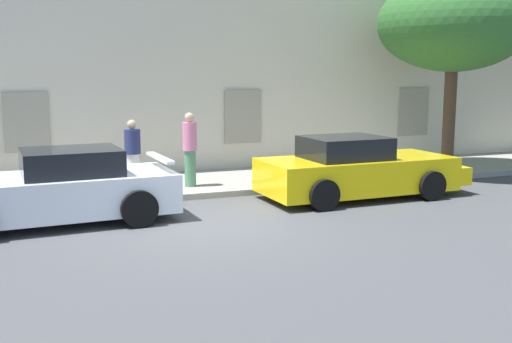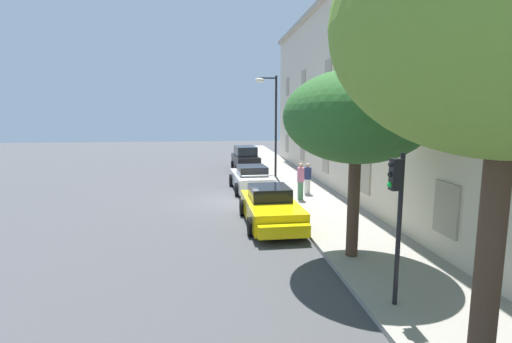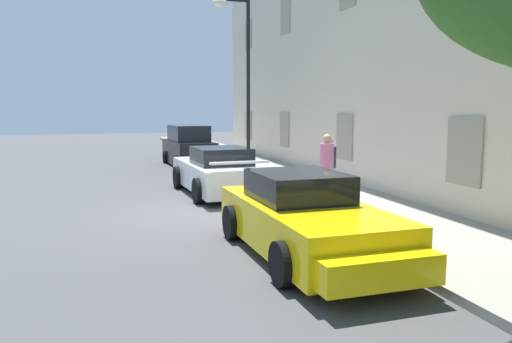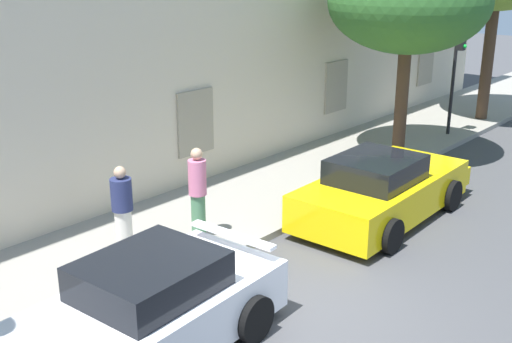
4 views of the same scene
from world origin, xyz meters
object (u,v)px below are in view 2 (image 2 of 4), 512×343
tree_near_kerb (512,25)px  sportscar_yellow_flank (271,209)px  pedestrian_admiring (308,178)px  sportscar_red_lead (251,179)px  tree_midblock (357,117)px  street_lamp (270,109)px  traffic_light (397,202)px  pedestrian_strolling (301,181)px  hatchback_parked (245,159)px

tree_near_kerb → sportscar_yellow_flank: bearing=-169.6°
tree_near_kerb → pedestrian_admiring: (-14.09, 0.91, -4.46)m
sportscar_red_lead → pedestrian_admiring: 3.45m
tree_midblock → street_lamp: (-14.19, -0.28, 0.37)m
sportscar_red_lead → tree_near_kerb: bearing=6.4°
tree_near_kerb → tree_midblock: bearing=179.2°
sportscar_yellow_flank → traffic_light: traffic_light is taller
pedestrian_strolling → sportscar_red_lead: bearing=-148.3°
hatchback_parked → traffic_light: size_ratio=1.24×
street_lamp → pedestrian_strolling: bearing=3.9°
tree_midblock → pedestrian_strolling: tree_midblock is taller
sportscar_yellow_flank → tree_midblock: (3.78, 1.78, 3.52)m
pedestrian_admiring → traffic_light: bearing=-5.1°
hatchback_parked → pedestrian_admiring: (9.62, 2.35, 0.14)m
hatchback_parked → tree_midblock: 18.56m
sportscar_red_lead → traffic_light: bearing=7.1°
traffic_light → street_lamp: street_lamp is taller
hatchback_parked → pedestrian_strolling: 11.00m
pedestrian_strolling → sportscar_yellow_flank: bearing=-28.9°
pedestrian_strolling → tree_near_kerb: bearing=-1.2°
sportscar_yellow_flank → tree_midblock: size_ratio=0.91×
traffic_light → pedestrian_strolling: bearing=178.0°
tree_near_kerb → pedestrian_strolling: 13.56m
sportscar_yellow_flank → street_lamp: street_lamp is taller
sportscar_red_lead → pedestrian_strolling: 3.95m
hatchback_parked → traffic_light: (21.10, 1.33, 1.61)m
sportscar_red_lead → street_lamp: bearing=155.5°
street_lamp → pedestrian_strolling: 7.69m
tree_midblock → pedestrian_admiring: (-8.58, 0.83, -3.20)m
hatchback_parked → pedestrian_strolling: (10.86, 1.70, 0.25)m
hatchback_parked → pedestrian_strolling: pedestrian_strolling is taller
sportscar_yellow_flank → tree_midblock: bearing=25.2°
pedestrian_strolling → street_lamp: bearing=-176.1°
pedestrian_admiring → pedestrian_strolling: bearing=-27.7°
traffic_light → pedestrian_admiring: traffic_light is taller
sportscar_yellow_flank → pedestrian_admiring: pedestrian_admiring is taller
sportscar_red_lead → street_lamp: size_ratio=0.77×
sportscar_red_lead → tree_midblock: 11.40m
tree_midblock → hatchback_parked: bearing=-175.2°
hatchback_parked → tree_midblock: bearing=4.8°
street_lamp → pedestrian_strolling: size_ratio=3.64×
sportscar_yellow_flank → hatchback_parked: size_ratio=1.19×
sportscar_yellow_flank → pedestrian_strolling: 4.08m
pedestrian_strolling → hatchback_parked: bearing=-171.1°
sportscar_red_lead → traffic_light: size_ratio=1.50×
sportscar_yellow_flank → hatchback_parked: 14.42m
tree_near_kerb → pedestrian_admiring: tree_near_kerb is taller
pedestrian_admiring → pedestrian_strolling: pedestrian_strolling is taller
tree_near_kerb → tree_midblock: (-5.51, 0.08, -1.26)m
street_lamp → tree_midblock: bearing=1.1°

